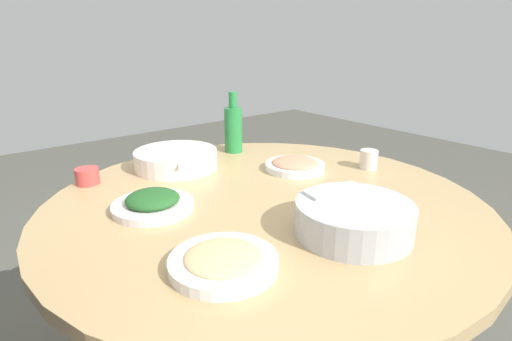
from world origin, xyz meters
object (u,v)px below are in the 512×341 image
at_px(round_dining_table, 265,241).
at_px(dish_shrimp, 295,165).
at_px(dish_noodles, 223,261).
at_px(tea_cup_far, 87,176).
at_px(rice_bowl, 354,218).
at_px(dish_greens, 153,203).
at_px(soup_bowl, 176,160).
at_px(green_bottle, 233,128).
at_px(tea_cup_near, 369,159).

height_order(round_dining_table, dish_shrimp, dish_shrimp).
height_order(dish_shrimp, dish_noodles, same).
xyz_separation_m(round_dining_table, tea_cup_far, (-0.44, -0.35, 0.16)).
bearing_deg(tea_cup_far, round_dining_table, 38.45).
distance_m(dish_noodles, tea_cup_far, 0.66).
height_order(rice_bowl, dish_shrimp, rice_bowl).
xyz_separation_m(rice_bowl, dish_greens, (-0.42, -0.30, -0.02)).
bearing_deg(tea_cup_far, soup_bowl, 83.30).
relative_size(round_dining_table, dish_greens, 5.69).
xyz_separation_m(rice_bowl, dish_noodles, (-0.07, -0.32, -0.02)).
distance_m(soup_bowl, dish_greens, 0.35).
bearing_deg(green_bottle, dish_shrimp, 5.70).
height_order(dish_shrimp, green_bottle, green_bottle).
distance_m(rice_bowl, tea_cup_far, 0.82).
height_order(dish_greens, green_bottle, green_bottle).
distance_m(green_bottle, tea_cup_near, 0.52).
xyz_separation_m(green_bottle, tea_cup_far, (0.01, -0.56, -0.07)).
xyz_separation_m(soup_bowl, dish_greens, (0.27, -0.22, -0.01)).
bearing_deg(tea_cup_near, dish_shrimp, -125.31).
bearing_deg(tea_cup_near, round_dining_table, -91.81).
distance_m(round_dining_table, rice_bowl, 0.34).
bearing_deg(dish_noodles, soup_bowl, 159.68).
height_order(dish_noodles, dish_greens, dish_greens).
relative_size(dish_shrimp, dish_greens, 0.94).
height_order(soup_bowl, green_bottle, green_bottle).
bearing_deg(soup_bowl, tea_cup_far, -96.70).
xyz_separation_m(green_bottle, tea_cup_near, (0.46, 0.24, -0.06)).
xyz_separation_m(rice_bowl, tea_cup_near, (-0.27, 0.43, -0.01)).
height_order(round_dining_table, dish_noodles, dish_noodles).
distance_m(round_dining_table, soup_bowl, 0.44).
distance_m(soup_bowl, tea_cup_near, 0.67).
bearing_deg(dish_shrimp, rice_bowl, -27.66).
bearing_deg(rice_bowl, green_bottle, 165.58).
xyz_separation_m(dish_shrimp, dish_greens, (0.00, -0.52, 0.00)).
distance_m(rice_bowl, green_bottle, 0.76).
bearing_deg(dish_shrimp, round_dining_table, -61.64).
distance_m(rice_bowl, soup_bowl, 0.70).
height_order(dish_noodles, tea_cup_far, tea_cup_far).
relative_size(round_dining_table, tea_cup_near, 18.87).
xyz_separation_m(tea_cup_near, tea_cup_far, (-0.45, -0.80, -0.01)).
xyz_separation_m(soup_bowl, tea_cup_far, (-0.03, -0.29, -0.00)).
xyz_separation_m(rice_bowl, tea_cup_far, (-0.73, -0.38, -0.02)).
relative_size(rice_bowl, tea_cup_far, 3.80).
xyz_separation_m(soup_bowl, dish_noodles, (0.63, -0.23, -0.01)).
bearing_deg(soup_bowl, green_bottle, 98.60).
bearing_deg(dish_shrimp, tea_cup_near, 54.69).
distance_m(dish_shrimp, tea_cup_far, 0.67).
xyz_separation_m(dish_greens, tea_cup_far, (-0.31, -0.07, 0.01)).
xyz_separation_m(soup_bowl, tea_cup_near, (0.42, 0.52, 0.00)).
height_order(round_dining_table, dish_greens, dish_greens).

